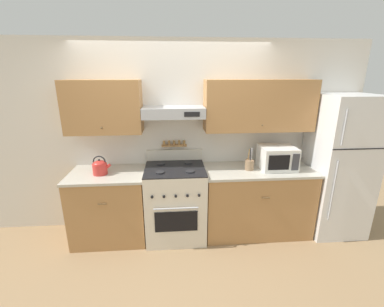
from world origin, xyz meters
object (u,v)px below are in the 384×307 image
at_px(stove_range, 176,202).
at_px(refrigerator, 338,166).
at_px(tea_kettle, 100,167).
at_px(microwave, 277,158).
at_px(utensil_crock, 249,164).

xyz_separation_m(stove_range, refrigerator, (2.18, -0.01, 0.45)).
bearing_deg(tea_kettle, refrigerator, -0.05).
height_order(stove_range, microwave, microwave).
xyz_separation_m(microwave, utensil_crock, (-0.37, -0.02, -0.07)).
xyz_separation_m(tea_kettle, microwave, (2.26, 0.02, 0.05)).
relative_size(stove_range, refrigerator, 0.60).
relative_size(refrigerator, tea_kettle, 7.91).
bearing_deg(refrigerator, stove_range, 179.68).
bearing_deg(microwave, stove_range, -179.64).
bearing_deg(tea_kettle, utensil_crock, 0.00).
bearing_deg(stove_range, refrigerator, -0.32).
relative_size(stove_range, tea_kettle, 4.72).
bearing_deg(microwave, utensil_crock, -177.25).
distance_m(microwave, utensil_crock, 0.38).
bearing_deg(stove_range, utensil_crock, -0.56).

